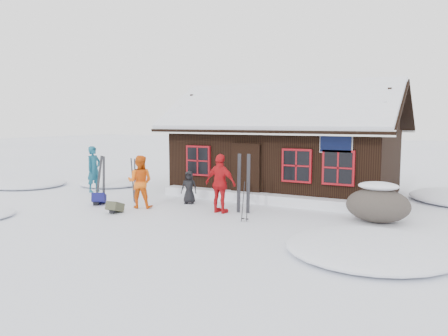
# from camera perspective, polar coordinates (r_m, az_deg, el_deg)

# --- Properties ---
(ground) EXTENTS (120.00, 120.00, 0.00)m
(ground) POSITION_cam_1_polar(r_m,az_deg,el_deg) (14.15, -4.78, -5.47)
(ground) COLOR white
(ground) RESTS_ON ground
(mountain_hut) EXTENTS (8.90, 6.09, 4.42)m
(mountain_hut) POSITION_cam_1_polar(r_m,az_deg,el_deg) (17.69, 8.21, 1.97)
(mountain_hut) COLOR black
(mountain_hut) RESTS_ON ground
(snow_drift) EXTENTS (7.60, 0.60, 0.35)m
(snow_drift) POSITION_cam_1_polar(r_m,az_deg,el_deg) (15.35, 4.56, -3.89)
(snow_drift) COLOR white
(snow_drift) RESTS_ON ground
(snow_mounds) EXTENTS (20.60, 13.20, 0.48)m
(snow_mounds) POSITION_cam_1_polar(r_m,az_deg,el_deg) (14.97, 4.49, -4.82)
(snow_mounds) COLOR white
(snow_mounds) RESTS_ON ground
(skier_teal) EXTENTS (0.45, 0.68, 1.85)m
(skier_teal) POSITION_cam_1_polar(r_m,az_deg,el_deg) (18.31, -16.64, -0.14)
(skier_teal) COLOR #17556E
(skier_teal) RESTS_ON ground
(skier_orange_left) EXTENTS (1.02, 0.91, 1.73)m
(skier_orange_left) POSITION_cam_1_polar(r_m,az_deg,el_deg) (14.58, -10.92, -1.77)
(skier_orange_left) COLOR orange
(skier_orange_left) RESTS_ON ground
(skier_orange_right) EXTENTS (1.11, 0.55, 1.84)m
(skier_orange_right) POSITION_cam_1_polar(r_m,az_deg,el_deg) (13.50, -0.46, -2.05)
(skier_orange_right) COLOR red
(skier_orange_right) RESTS_ON ground
(skier_crouched) EXTENTS (0.64, 0.51, 1.14)m
(skier_crouched) POSITION_cam_1_polar(r_m,az_deg,el_deg) (15.11, -4.59, -2.53)
(skier_crouched) COLOR black
(skier_crouched) RESTS_ON ground
(boulder) EXTENTS (1.76, 1.32, 1.03)m
(boulder) POSITION_cam_1_polar(r_m,az_deg,el_deg) (13.05, 19.46, -4.46)
(boulder) COLOR #4C443D
(boulder) RESTS_ON ground
(ski_pair_left) EXTENTS (0.63, 0.22, 1.73)m
(ski_pair_left) POSITION_cam_1_polar(r_m,az_deg,el_deg) (15.46, -15.75, -1.61)
(ski_pair_left) COLOR black
(ski_pair_left) RESTS_ON ground
(ski_pair_mid) EXTENTS (0.39, 0.27, 1.59)m
(ski_pair_mid) POSITION_cam_1_polar(r_m,az_deg,el_deg) (15.70, -11.71, -1.66)
(ski_pair_mid) COLOR black
(ski_pair_mid) RESTS_ON ground
(ski_pair_right) EXTENTS (0.45, 0.08, 1.90)m
(ski_pair_right) POSITION_cam_1_polar(r_m,az_deg,el_deg) (13.51, 2.57, -2.15)
(ski_pair_right) COLOR black
(ski_pair_right) RESTS_ON ground
(ski_poles) EXTENTS (0.21, 0.10, 1.19)m
(ski_poles) POSITION_cam_1_polar(r_m,az_deg,el_deg) (12.40, 2.77, -4.50)
(ski_poles) COLOR black
(ski_poles) RESTS_ON ground
(backpack_blue) EXTENTS (0.65, 0.68, 0.30)m
(backpack_blue) POSITION_cam_1_polar(r_m,az_deg,el_deg) (15.53, -16.00, -4.09)
(backpack_blue) COLOR #141456
(backpack_blue) RESTS_ON ground
(backpack_olive) EXTENTS (0.43, 0.53, 0.27)m
(backpack_olive) POSITION_cam_1_polar(r_m,az_deg,el_deg) (14.02, -14.05, -5.19)
(backpack_olive) COLOR #424430
(backpack_olive) RESTS_ON ground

